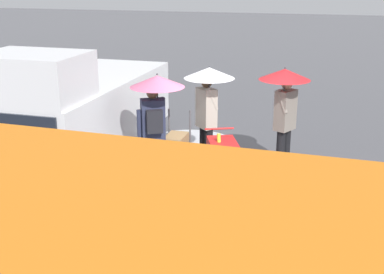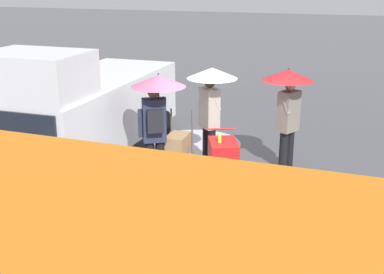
% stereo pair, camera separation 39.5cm
% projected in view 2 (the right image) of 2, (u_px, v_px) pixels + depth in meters
% --- Properties ---
extents(ground_plane, '(90.00, 90.00, 0.00)m').
position_uv_depth(ground_plane, '(232.00, 192.00, 9.51)').
color(ground_plane, '#4C4C51').
extents(slush_patch_near_cluster, '(2.22, 2.22, 0.01)m').
position_uv_depth(slush_patch_near_cluster, '(195.00, 143.00, 12.26)').
color(slush_patch_near_cluster, silver).
rests_on(slush_patch_near_cluster, ground).
extents(slush_patch_far_side, '(2.59, 2.59, 0.01)m').
position_uv_depth(slush_patch_far_side, '(263.00, 193.00, 9.49)').
color(slush_patch_far_side, '#999BA0').
rests_on(slush_patch_far_side, ground).
extents(cargo_van_parked_right, '(2.24, 5.36, 2.60)m').
position_uv_depth(cargo_van_parked_right, '(86.00, 108.00, 10.84)').
color(cargo_van_parked_right, white).
rests_on(cargo_van_parked_right, ground).
extents(shopping_cart_vendor, '(0.82, 0.96, 1.04)m').
position_uv_depth(shopping_cart_vendor, '(223.00, 157.00, 9.70)').
color(shopping_cart_vendor, red).
rests_on(shopping_cart_vendor, ground).
extents(hand_dolly_boxes, '(0.54, 0.72, 1.32)m').
position_uv_depth(hand_dolly_boxes, '(178.00, 151.00, 10.15)').
color(hand_dolly_boxes, '#515156').
rests_on(hand_dolly_boxes, ground).
extents(pedestrian_pink_side, '(1.04, 1.04, 2.15)m').
position_uv_depth(pedestrian_pink_side, '(288.00, 95.00, 10.18)').
color(pedestrian_pink_side, black).
rests_on(pedestrian_pink_side, ground).
extents(pedestrian_black_side, '(1.04, 1.04, 2.15)m').
position_uv_depth(pedestrian_black_side, '(211.00, 93.00, 10.40)').
color(pedestrian_black_side, black).
rests_on(pedestrian_black_side, ground).
extents(pedestrian_white_side, '(1.04, 1.04, 2.15)m').
position_uv_depth(pedestrian_white_side, '(157.00, 103.00, 9.60)').
color(pedestrian_white_side, black).
rests_on(pedestrian_white_side, ground).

